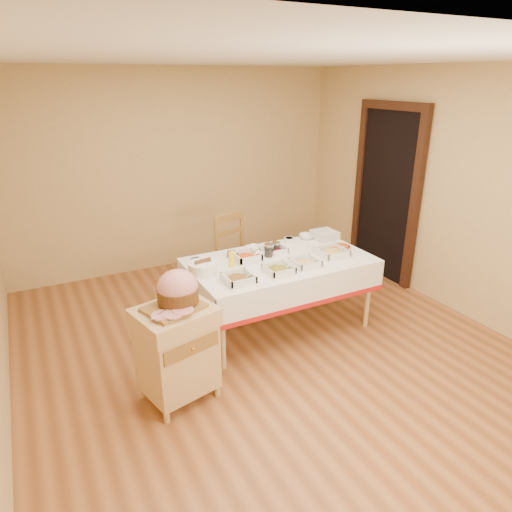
{
  "coord_description": "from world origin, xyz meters",
  "views": [
    {
      "loc": [
        -1.87,
        -3.34,
        2.47
      ],
      "look_at": [
        -0.02,
        0.2,
        0.89
      ],
      "focal_mm": 32.0,
      "sensor_mm": 36.0,
      "label": 1
    }
  ],
  "objects_px": {
    "dining_chair": "(239,258)",
    "mustard_bottle": "(232,259)",
    "butcher_cart": "(177,349)",
    "preserve_jar_left": "(269,251)",
    "dining_table": "(280,274)",
    "brass_platter": "(338,248)",
    "preserve_jar_right": "(276,248)",
    "plate_stack": "(325,235)",
    "ham_on_board": "(177,291)",
    "bread_basket": "(203,267)"
  },
  "relations": [
    {
      "from": "preserve_jar_left",
      "to": "dining_table",
      "type": "bearing_deg",
      "value": -69.0
    },
    {
      "from": "dining_chair",
      "to": "ham_on_board",
      "type": "xyz_separation_m",
      "value": [
        -1.16,
        -1.35,
        0.41
      ]
    },
    {
      "from": "dining_table",
      "to": "plate_stack",
      "type": "height_order",
      "value": "plate_stack"
    },
    {
      "from": "dining_chair",
      "to": "preserve_jar_right",
      "type": "relative_size",
      "value": 9.01
    },
    {
      "from": "mustard_bottle",
      "to": "brass_platter",
      "type": "bearing_deg",
      "value": -4.43
    },
    {
      "from": "brass_platter",
      "to": "bread_basket",
      "type": "bearing_deg",
      "value": 176.8
    },
    {
      "from": "preserve_jar_left",
      "to": "bread_basket",
      "type": "bearing_deg",
      "value": -173.87
    },
    {
      "from": "butcher_cart",
      "to": "plate_stack",
      "type": "xyz_separation_m",
      "value": [
        2.06,
        0.93,
        0.34
      ]
    },
    {
      "from": "preserve_jar_left",
      "to": "butcher_cart",
      "type": "bearing_deg",
      "value": -148.99
    },
    {
      "from": "plate_stack",
      "to": "brass_platter",
      "type": "distance_m",
      "value": 0.35
    },
    {
      "from": "dining_chair",
      "to": "bread_basket",
      "type": "height_order",
      "value": "dining_chair"
    },
    {
      "from": "dining_chair",
      "to": "butcher_cart",
      "type": "bearing_deg",
      "value": -130.97
    },
    {
      "from": "ham_on_board",
      "to": "preserve_jar_left",
      "type": "distance_m",
      "value": 1.4
    },
    {
      "from": "preserve_jar_left",
      "to": "mustard_bottle",
      "type": "bearing_deg",
      "value": -171.04
    },
    {
      "from": "dining_table",
      "to": "ham_on_board",
      "type": "height_order",
      "value": "ham_on_board"
    },
    {
      "from": "ham_on_board",
      "to": "plate_stack",
      "type": "relative_size",
      "value": 1.79
    },
    {
      "from": "brass_platter",
      "to": "butcher_cart",
      "type": "bearing_deg",
      "value": -163.57
    },
    {
      "from": "preserve_jar_left",
      "to": "brass_platter",
      "type": "xyz_separation_m",
      "value": [
        0.74,
        -0.16,
        -0.04
      ]
    },
    {
      "from": "dining_table",
      "to": "brass_platter",
      "type": "relative_size",
      "value": 6.09
    },
    {
      "from": "mustard_bottle",
      "to": "butcher_cart",
      "type": "bearing_deg",
      "value": -139.53
    },
    {
      "from": "ham_on_board",
      "to": "bread_basket",
      "type": "relative_size",
      "value": 1.63
    },
    {
      "from": "bread_basket",
      "to": "plate_stack",
      "type": "relative_size",
      "value": 1.1
    },
    {
      "from": "dining_chair",
      "to": "brass_platter",
      "type": "height_order",
      "value": "dining_chair"
    },
    {
      "from": "butcher_cart",
      "to": "mustard_bottle",
      "type": "bearing_deg",
      "value": 40.47
    },
    {
      "from": "preserve_jar_right",
      "to": "bread_basket",
      "type": "bearing_deg",
      "value": -170.92
    },
    {
      "from": "butcher_cart",
      "to": "preserve_jar_right",
      "type": "xyz_separation_m",
      "value": [
        1.36,
        0.81,
        0.35
      ]
    },
    {
      "from": "dining_chair",
      "to": "mustard_bottle",
      "type": "bearing_deg",
      "value": -119.95
    },
    {
      "from": "butcher_cart",
      "to": "dining_chair",
      "type": "distance_m",
      "value": 1.83
    },
    {
      "from": "dining_chair",
      "to": "mustard_bottle",
      "type": "distance_m",
      "value": 0.87
    },
    {
      "from": "butcher_cart",
      "to": "preserve_jar_left",
      "type": "height_order",
      "value": "preserve_jar_left"
    },
    {
      "from": "mustard_bottle",
      "to": "dining_chair",
      "type": "bearing_deg",
      "value": 60.05
    },
    {
      "from": "dining_table",
      "to": "ham_on_board",
      "type": "distance_m",
      "value": 1.42
    },
    {
      "from": "ham_on_board",
      "to": "preserve_jar_right",
      "type": "xyz_separation_m",
      "value": [
        1.32,
        0.77,
        -0.13
      ]
    },
    {
      "from": "butcher_cart",
      "to": "dining_chair",
      "type": "bearing_deg",
      "value": 49.03
    },
    {
      "from": "dining_chair",
      "to": "ham_on_board",
      "type": "bearing_deg",
      "value": -130.62
    },
    {
      "from": "bread_basket",
      "to": "brass_platter",
      "type": "height_order",
      "value": "bread_basket"
    },
    {
      "from": "preserve_jar_left",
      "to": "ham_on_board",
      "type": "bearing_deg",
      "value": -149.28
    },
    {
      "from": "dining_chair",
      "to": "brass_platter",
      "type": "bearing_deg",
      "value": -45.38
    },
    {
      "from": "dining_chair",
      "to": "plate_stack",
      "type": "bearing_deg",
      "value": -27.83
    },
    {
      "from": "ham_on_board",
      "to": "mustard_bottle",
      "type": "xyz_separation_m",
      "value": [
        0.75,
        0.64,
        -0.1
      ]
    },
    {
      "from": "preserve_jar_right",
      "to": "mustard_bottle",
      "type": "distance_m",
      "value": 0.58
    },
    {
      "from": "ham_on_board",
      "to": "plate_stack",
      "type": "bearing_deg",
      "value": 23.88
    },
    {
      "from": "preserve_jar_left",
      "to": "mustard_bottle",
      "type": "relative_size",
      "value": 0.72
    },
    {
      "from": "mustard_bottle",
      "to": "bread_basket",
      "type": "xyz_separation_m",
      "value": [
        -0.3,
        -0.01,
        -0.03
      ]
    },
    {
      "from": "dining_table",
      "to": "preserve_jar_right",
      "type": "height_order",
      "value": "preserve_jar_right"
    },
    {
      "from": "butcher_cart",
      "to": "preserve_jar_right",
      "type": "distance_m",
      "value": 1.62
    },
    {
      "from": "preserve_jar_right",
      "to": "butcher_cart",
      "type": "bearing_deg",
      "value": -149.34
    },
    {
      "from": "butcher_cart",
      "to": "plate_stack",
      "type": "distance_m",
      "value": 2.29
    },
    {
      "from": "preserve_jar_right",
      "to": "brass_platter",
      "type": "height_order",
      "value": "preserve_jar_right"
    },
    {
      "from": "dining_table",
      "to": "plate_stack",
      "type": "relative_size",
      "value": 7.28
    }
  ]
}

